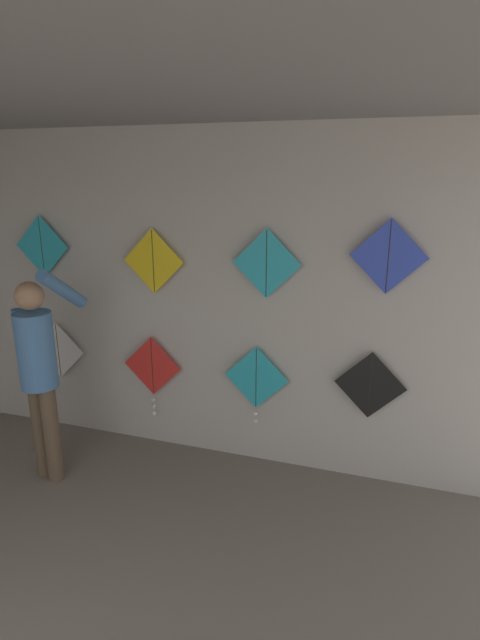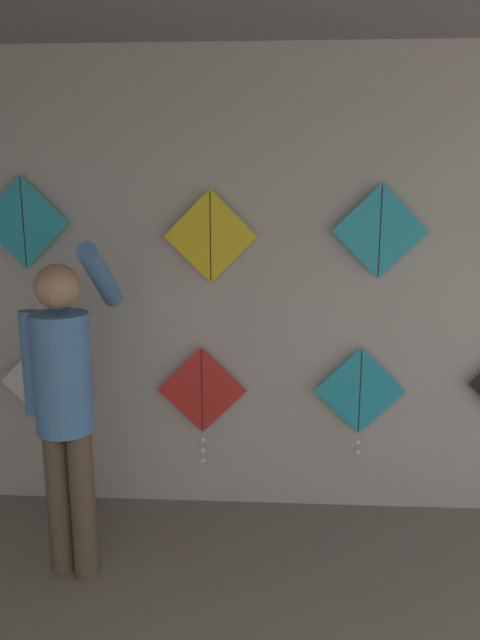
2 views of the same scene
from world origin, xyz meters
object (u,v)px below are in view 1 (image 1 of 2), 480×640
at_px(kite_4, 42,246).
at_px(kite_6, 267,264).
at_px(kite_0, 58,350).
at_px(kite_2, 256,381).
at_px(kite_5, 153,261).
at_px(shopkeeper, 39,364).
at_px(kite_1, 152,370).
at_px(kite_3, 370,385).
at_px(kite_7, 389,257).

height_order(kite_4, kite_6, kite_4).
relative_size(kite_0, kite_2, 0.80).
xyz_separation_m(kite_4, kite_5, (1.11, 0.00, -0.08)).
bearing_deg(shopkeeper, kite_5, 61.91).
distance_m(kite_1, kite_2, 0.97).
relative_size(kite_1, kite_3, 1.38).
xyz_separation_m(kite_0, kite_2, (1.96, -0.00, -0.05)).
height_order(kite_1, kite_7, kite_7).
bearing_deg(kite_5, shopkeeper, -133.26).
relative_size(kite_4, kite_6, 1.00).
height_order(kite_2, kite_6, kite_6).
bearing_deg(kite_5, kite_7, 0.00).
bearing_deg(kite_7, kite_1, -179.97).
distance_m(shopkeeper, kite_3, 2.60).
xyz_separation_m(kite_0, kite_7, (2.93, 0.00, 1.05)).
bearing_deg(kite_1, kite_0, 179.94).
distance_m(kite_1, kite_7, 2.24).
xyz_separation_m(kite_4, kite_7, (2.99, 0.00, 0.06)).
bearing_deg(kite_5, kite_1, -179.08).
distance_m(kite_1, kite_4, 1.49).
relative_size(kite_0, kite_6, 1.00).
distance_m(kite_1, kite_3, 1.89).
bearing_deg(kite_5, kite_0, 180.00).
xyz_separation_m(shopkeeper, kite_4, (-0.44, 0.71, 0.81)).
bearing_deg(kite_4, kite_6, 0.00).
relative_size(kite_2, kite_3, 1.25).
xyz_separation_m(kite_2, kite_5, (-0.90, 0.00, 0.96)).
bearing_deg(shopkeeper, kite_6, 38.55).
bearing_deg(kite_4, shopkeeper, -58.51).
bearing_deg(kite_6, kite_2, -179.46).
bearing_deg(kite_7, kite_5, 180.00).
height_order(kite_0, kite_6, kite_6).
bearing_deg(kite_2, kite_1, -179.98).
bearing_deg(kite_2, kite_5, 179.96).
xyz_separation_m(kite_0, kite_1, (0.99, -0.00, -0.08)).
bearing_deg(kite_6, kite_4, 180.00).
xyz_separation_m(kite_5, kite_7, (1.88, 0.00, 0.14)).
bearing_deg(kite_3, kite_1, -179.97).
xyz_separation_m(shopkeeper, kite_1, (0.61, 0.71, -0.26)).
xyz_separation_m(shopkeeper, kite_0, (-0.38, 0.71, -0.18)).
distance_m(shopkeeper, kite_4, 1.16).
relative_size(kite_1, kite_7, 1.38).
distance_m(kite_5, kite_6, 0.98).
xyz_separation_m(kite_6, kite_7, (0.90, 0.00, 0.10)).
relative_size(shopkeeper, kite_1, 2.33).
distance_m(kite_3, kite_6, 1.24).
bearing_deg(kite_5, kite_3, 0.00).
height_order(kite_1, kite_6, kite_6).
height_order(shopkeeper, kite_6, kite_6).
height_order(kite_2, kite_5, kite_5).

